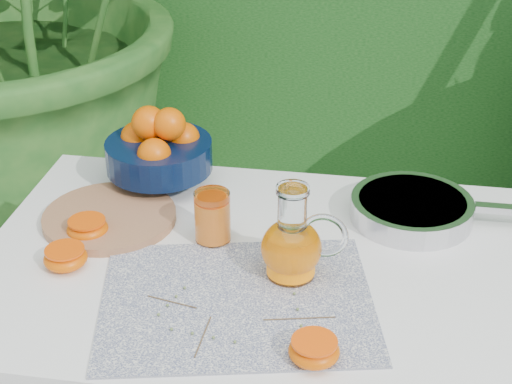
% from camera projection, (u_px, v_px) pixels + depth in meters
% --- Properties ---
extents(white_table, '(1.00, 0.70, 0.75)m').
position_uv_depth(white_table, '(254.00, 297.00, 1.45)').
color(white_table, white).
rests_on(white_table, ground).
extents(placemat, '(0.51, 0.44, 0.00)m').
position_uv_depth(placemat, '(237.00, 301.00, 1.30)').
color(placemat, '#0C1645').
rests_on(placemat, white_table).
extents(cutting_board, '(0.30, 0.30, 0.02)m').
position_uv_depth(cutting_board, '(110.00, 217.00, 1.53)').
color(cutting_board, '#AD764E').
rests_on(cutting_board, white_table).
extents(fruit_bowl, '(0.25, 0.25, 0.18)m').
position_uv_depth(fruit_bowl, '(159.00, 148.00, 1.63)').
color(fruit_bowl, black).
rests_on(fruit_bowl, white_table).
extents(juice_pitcher, '(0.15, 0.11, 0.17)m').
position_uv_depth(juice_pitcher, '(293.00, 245.00, 1.34)').
color(juice_pitcher, white).
rests_on(juice_pitcher, white_table).
extents(juice_tumbler, '(0.08, 0.08, 0.10)m').
position_uv_depth(juice_tumbler, '(213.00, 218.00, 1.44)').
color(juice_tumbler, white).
rests_on(juice_tumbler, white_table).
extents(saute_pan, '(0.42, 0.24, 0.04)m').
position_uv_depth(saute_pan, '(414.00, 208.00, 1.52)').
color(saute_pan, '#BBBBC0').
rests_on(saute_pan, white_table).
extents(orange_halves, '(0.55, 0.37, 0.04)m').
position_uv_depth(orange_halves, '(146.00, 274.00, 1.34)').
color(orange_halves, '#FA6A02').
rests_on(orange_halves, white_table).
extents(thyme_sprigs, '(0.31, 0.18, 0.01)m').
position_uv_depth(thyme_sprigs, '(227.00, 318.00, 1.26)').
color(thyme_sprigs, brown).
rests_on(thyme_sprigs, white_table).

